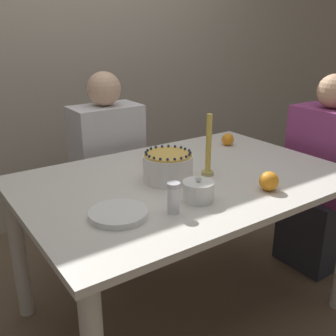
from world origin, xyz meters
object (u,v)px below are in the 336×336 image
at_px(sugar_shaker, 174,197).
at_px(person_man_blue_shirt, 109,182).
at_px(cake, 168,167).
at_px(person_woman_floral, 321,187).
at_px(sugar_bowl, 198,191).
at_px(candle, 208,151).

xyz_separation_m(sugar_shaker, person_man_blue_shirt, (0.21, 0.97, -0.30)).
bearing_deg(person_man_blue_shirt, sugar_shaker, 77.99).
relative_size(cake, sugar_shaker, 1.87).
relative_size(sugar_shaker, person_woman_floral, 0.10).
distance_m(cake, sugar_shaker, 0.32).
bearing_deg(cake, sugar_bowl, -95.67).
height_order(cake, person_man_blue_shirt, person_man_blue_shirt).
relative_size(person_man_blue_shirt, person_woman_floral, 1.00).
bearing_deg(candle, sugar_shaker, -147.54).
bearing_deg(candle, person_man_blue_shirt, 101.56).
xyz_separation_m(person_man_blue_shirt, person_woman_floral, (1.00, -0.79, -0.00)).
xyz_separation_m(cake, person_man_blue_shirt, (0.04, 0.69, -0.31)).
xyz_separation_m(sugar_bowl, person_woman_floral, (1.06, 0.15, -0.29)).
bearing_deg(sugar_bowl, cake, 84.33).
height_order(sugar_bowl, person_woman_floral, person_woman_floral).
xyz_separation_m(sugar_shaker, person_woman_floral, (1.20, 0.18, -0.31)).
height_order(cake, sugar_shaker, cake).
xyz_separation_m(cake, sugar_shaker, (-0.17, -0.27, -0.00)).
height_order(candle, person_woman_floral, person_woman_floral).
xyz_separation_m(sugar_shaker, candle, (0.36, 0.23, 0.06)).
xyz_separation_m(cake, person_woman_floral, (1.04, -0.10, -0.31)).
relative_size(sugar_bowl, person_woman_floral, 0.11).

